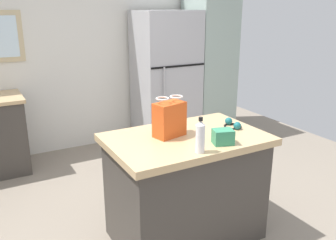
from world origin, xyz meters
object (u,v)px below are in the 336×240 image
at_px(kitchen_island, 186,187).
at_px(small_box, 223,137).
at_px(tall_cabinet, 209,64).
at_px(bottle, 200,137).
at_px(refrigerator, 166,78).
at_px(ear_defenders, 233,124).
at_px(shopping_bag, 169,119).

height_order(kitchen_island, small_box, small_box).
bearing_deg(tall_cabinet, kitchen_island, -128.71).
relative_size(tall_cabinet, bottle, 8.25).
bearing_deg(refrigerator, tall_cabinet, 0.02).
height_order(kitchen_island, ear_defenders, ear_defenders).
relative_size(tall_cabinet, ear_defenders, 10.68).
relative_size(kitchen_island, bottle, 4.81).
distance_m(kitchen_island, small_box, 0.59).
distance_m(tall_cabinet, small_box, 2.85).
distance_m(refrigerator, tall_cabinet, 0.74).
height_order(refrigerator, bottle, refrigerator).
xyz_separation_m(bottle, ear_defenders, (0.55, 0.33, -0.09)).
bearing_deg(bottle, ear_defenders, 30.78).
xyz_separation_m(refrigerator, ear_defenders, (-0.51, -2.11, 0.01)).
bearing_deg(shopping_bag, small_box, -52.26).
relative_size(tall_cabinet, shopping_bag, 6.69).
xyz_separation_m(tall_cabinet, bottle, (-1.79, -2.44, -0.04)).
distance_m(shopping_bag, small_box, 0.44).
bearing_deg(small_box, bottle, -167.05).
bearing_deg(shopping_bag, ear_defenders, -6.62).
xyz_separation_m(tall_cabinet, ear_defenders, (-1.23, -2.11, -0.13)).
xyz_separation_m(refrigerator, small_box, (-0.82, -2.39, 0.04)).
bearing_deg(kitchen_island, tall_cabinet, 51.29).
relative_size(kitchen_island, tall_cabinet, 0.58).
bearing_deg(refrigerator, bottle, -113.46).
relative_size(shopping_bag, bottle, 1.23).
height_order(bottle, ear_defenders, bottle).
height_order(kitchen_island, bottle, bottle).
bearing_deg(refrigerator, kitchen_island, -114.60).
height_order(kitchen_island, shopping_bag, shopping_bag).
xyz_separation_m(kitchen_island, refrigerator, (0.97, 2.11, 0.46)).
bearing_deg(shopping_bag, refrigerator, 62.09).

